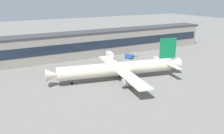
{
  "coord_description": "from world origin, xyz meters",
  "views": [
    {
      "loc": [
        -59.2,
        -87.98,
        37.33
      ],
      "look_at": [
        -2.86,
        9.86,
        5.0
      ],
      "focal_mm": 41.1,
      "sensor_mm": 36.0,
      "label": 1
    }
  ],
  "objects_px": {
    "crew_van": "(129,56)",
    "baggage_tug": "(135,54)",
    "catering_truck": "(110,55)",
    "follow_me_car": "(169,50)",
    "airliner": "(118,69)"
  },
  "relations": [
    {
      "from": "baggage_tug",
      "to": "catering_truck",
      "type": "height_order",
      "value": "catering_truck"
    },
    {
      "from": "baggage_tug",
      "to": "catering_truck",
      "type": "relative_size",
      "value": 0.54
    },
    {
      "from": "crew_van",
      "to": "follow_me_car",
      "type": "bearing_deg",
      "value": 6.16
    },
    {
      "from": "follow_me_car",
      "to": "crew_van",
      "type": "height_order",
      "value": "crew_van"
    },
    {
      "from": "baggage_tug",
      "to": "catering_truck",
      "type": "xyz_separation_m",
      "value": [
        -17.27,
        1.06,
        1.21
      ]
    },
    {
      "from": "follow_me_car",
      "to": "catering_truck",
      "type": "relative_size",
      "value": 0.61
    },
    {
      "from": "airliner",
      "to": "catering_truck",
      "type": "bearing_deg",
      "value": 66.45
    },
    {
      "from": "crew_van",
      "to": "catering_truck",
      "type": "xyz_separation_m",
      "value": [
        -10.65,
        4.84,
        0.83
      ]
    },
    {
      "from": "follow_me_car",
      "to": "baggage_tug",
      "type": "relative_size",
      "value": 1.13
    },
    {
      "from": "catering_truck",
      "to": "follow_me_car",
      "type": "bearing_deg",
      "value": -1.41
    },
    {
      "from": "crew_van",
      "to": "baggage_tug",
      "type": "xyz_separation_m",
      "value": [
        6.62,
        3.78,
        -0.37
      ]
    },
    {
      "from": "catering_truck",
      "to": "crew_van",
      "type": "bearing_deg",
      "value": -24.44
    },
    {
      "from": "crew_van",
      "to": "catering_truck",
      "type": "relative_size",
      "value": 0.74
    },
    {
      "from": "airliner",
      "to": "crew_van",
      "type": "height_order",
      "value": "airliner"
    },
    {
      "from": "airliner",
      "to": "catering_truck",
      "type": "height_order",
      "value": "airliner"
    }
  ]
}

